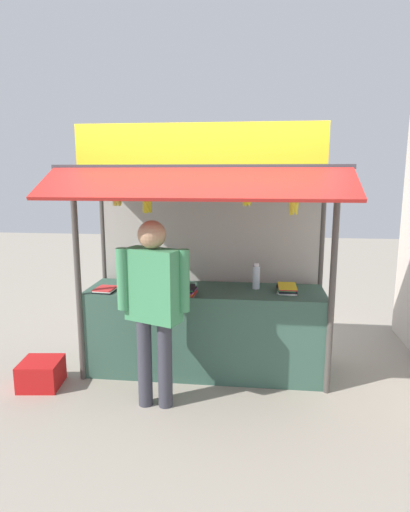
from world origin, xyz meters
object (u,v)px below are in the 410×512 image
at_px(magazine_stack_rear_center, 287,288).
at_px(magazine_stack_center, 186,290).
at_px(water_bottle_right, 162,274).
at_px(banana_bunch_inner_right, 147,206).
at_px(plastic_crate, 41,373).
at_px(water_bottle_front_left, 157,272).
at_px(banana_bunch_rightmost, 293,205).
at_px(water_bottle_back_left, 134,276).
at_px(vendor_person, 153,298).
at_px(banana_bunch_leftmost, 117,199).
at_px(magazine_stack_left, 106,290).
at_px(water_bottle_front_right, 256,277).
at_px(banana_bunch_inner_left, 247,198).

bearing_deg(magazine_stack_rear_center, magazine_stack_center, -168.05).
xyz_separation_m(water_bottle_right, magazine_stack_rear_center, (1.30, -0.05, -0.10)).
xyz_separation_m(banana_bunch_inner_right, plastic_crate, (-1.08, -0.10, -1.65)).
xyz_separation_m(magazine_stack_center, banana_bunch_inner_right, (-0.31, -0.24, 0.85)).
xyz_separation_m(water_bottle_front_left, magazine_stack_center, (0.38, -0.39, -0.08)).
bearing_deg(magazine_stack_center, banana_bunch_inner_right, -142.09).
relative_size(magazine_stack_rear_center, banana_bunch_rightmost, 1.04).
xyz_separation_m(water_bottle_back_left, vendor_person, (0.40, -0.79, 0.01)).
xyz_separation_m(magazine_stack_rear_center, banana_bunch_leftmost, (-1.59, -0.45, 0.91)).
bearing_deg(magazine_stack_left, magazine_stack_center, -0.63).
relative_size(banana_bunch_inner_right, banana_bunch_leftmost, 1.24).
relative_size(water_bottle_front_right, banana_bunch_leftmost, 1.11).
bearing_deg(magazine_stack_rear_center, banana_bunch_inner_right, -160.93).
bearing_deg(water_bottle_back_left, magazine_stack_center, -21.23).
relative_size(water_bottle_right, vendor_person, 0.17).
height_order(water_bottle_right, banana_bunch_inner_right, banana_bunch_inner_right).
distance_m(water_bottle_front_right, water_bottle_right, 0.99).
bearing_deg(banana_bunch_inner_left, water_bottle_right, 150.84).
bearing_deg(water_bottle_right, water_bottle_back_left, -174.77).
bearing_deg(banana_bunch_inner_right, magazine_stack_left, 154.07).
distance_m(water_bottle_right, magazine_stack_left, 0.59).
relative_size(banana_bunch_rightmost, plastic_crate, 0.81).
relative_size(magazine_stack_center, plastic_crate, 0.69).
xyz_separation_m(water_bottle_back_left, magazine_stack_center, (0.59, -0.23, -0.07)).
height_order(water_bottle_back_left, banana_bunch_inner_left, banana_bunch_inner_left).
bearing_deg(plastic_crate, banana_bunch_leftmost, 7.35).
distance_m(water_bottle_front_right, magazine_stack_center, 0.75).
bearing_deg(banana_bunch_rightmost, water_bottle_front_right, 119.76).
xyz_separation_m(water_bottle_back_left, banana_bunch_inner_left, (1.19, -0.47, 0.85)).
bearing_deg(vendor_person, water_bottle_front_right, 65.17).
bearing_deg(water_bottle_right, plastic_crate, -151.22).
bearing_deg(plastic_crate, banana_bunch_inner_right, 5.37).
bearing_deg(water_bottle_front_left, plastic_crate, -144.03).
relative_size(water_bottle_back_left, banana_bunch_rightmost, 0.77).
bearing_deg(vendor_person, water_bottle_front_left, 122.44).
bearing_deg(banana_bunch_leftmost, plastic_crate, -172.65).
bearing_deg(banana_bunch_rightmost, banana_bunch_inner_left, 179.71).
bearing_deg(magazine_stack_left, plastic_crate, -148.14).
xyz_separation_m(water_bottle_front_right, banana_bunch_inner_left, (-0.10, -0.53, 0.83)).
bearing_deg(banana_bunch_leftmost, magazine_stack_rear_center, 15.84).
xyz_separation_m(banana_bunch_leftmost, banana_bunch_inner_left, (1.18, -0.00, 0.02)).
height_order(magazine_stack_center, banana_bunch_leftmost, banana_bunch_leftmost).
xyz_separation_m(water_bottle_front_right, vendor_person, (-0.88, -0.85, -0.01)).
relative_size(water_bottle_front_right, magazine_stack_rear_center, 0.85).
height_order(magazine_stack_rear_center, banana_bunch_inner_right, banana_bunch_inner_right).
bearing_deg(water_bottle_back_left, magazine_stack_left, -136.46).
bearing_deg(water_bottle_front_left, magazine_stack_left, -139.38).
height_order(magazine_stack_left, banana_bunch_inner_left, banana_bunch_inner_left).
bearing_deg(banana_bunch_leftmost, magazine_stack_left, 133.37).
distance_m(magazine_stack_center, banana_bunch_rightmost, 1.34).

